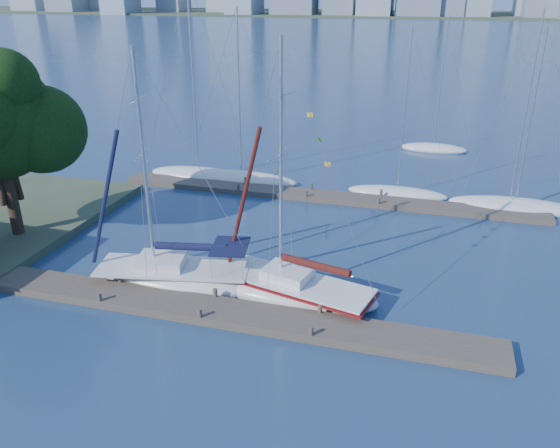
# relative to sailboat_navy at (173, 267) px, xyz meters

# --- Properties ---
(ground) EXTENTS (700.00, 700.00, 0.00)m
(ground) POSITION_rel_sailboat_navy_xyz_m (2.74, -2.15, -0.94)
(ground) COLOR navy
(ground) RESTS_ON ground
(near_dock) EXTENTS (26.00, 2.00, 0.40)m
(near_dock) POSITION_rel_sailboat_navy_xyz_m (2.74, -2.15, -0.74)
(near_dock) COLOR #473C34
(near_dock) RESTS_ON ground
(far_dock) EXTENTS (30.00, 1.80, 0.36)m
(far_dock) POSITION_rel_sailboat_navy_xyz_m (4.74, 13.85, -0.76)
(far_dock) COLOR #473C34
(far_dock) RESTS_ON ground
(far_shore) EXTENTS (800.00, 100.00, 1.50)m
(far_shore) POSITION_rel_sailboat_navy_xyz_m (2.74, 317.85, -0.94)
(far_shore) COLOR #38472D
(far_shore) RESTS_ON ground
(sailboat_navy) EXTENTS (8.46, 4.14, 12.05)m
(sailboat_navy) POSITION_rel_sailboat_navy_xyz_m (0.00, 0.00, 0.00)
(sailboat_navy) COLOR silver
(sailboat_navy) RESTS_ON ground
(sailboat_maroon) EXTENTS (8.18, 4.34, 12.50)m
(sailboat_maroon) POSITION_rel_sailboat_navy_xyz_m (6.29, 0.30, 0.07)
(sailboat_maroon) COLOR silver
(sailboat_maroon) RESTS_ON ground
(bg_boat_0) EXTENTS (8.37, 4.07, 15.05)m
(bg_boat_0) POSITION_rel_sailboat_navy_xyz_m (-5.51, 15.73, -0.64)
(bg_boat_0) COLOR silver
(bg_boat_0) RESTS_ON ground
(bg_boat_1) EXTENTS (9.02, 3.17, 12.92)m
(bg_boat_1) POSITION_rel_sailboat_navy_xyz_m (-1.98, 15.77, -0.67)
(bg_boat_1) COLOR silver
(bg_boat_1) RESTS_ON ground
(bg_boat_3) EXTENTS (7.25, 2.69, 11.81)m
(bg_boat_3) POSITION_rel_sailboat_navy_xyz_m (9.77, 15.90, -0.71)
(bg_boat_3) COLOR silver
(bg_boat_3) RESTS_ON ground
(bg_boat_4) EXTENTS (6.68, 4.37, 12.98)m
(bg_boat_4) POSITION_rel_sailboat_navy_xyz_m (17.17, 14.98, -0.68)
(bg_boat_4) COLOR silver
(bg_boat_4) RESTS_ON ground
(bg_boat_5) EXTENTS (8.82, 3.43, 11.95)m
(bg_boat_5) POSITION_rel_sailboat_navy_xyz_m (17.59, 15.35, -0.69)
(bg_boat_5) COLOR silver
(bg_boat_5) RESTS_ON ground
(bg_boat_7) EXTENTS (6.17, 2.84, 11.93)m
(bg_boat_7) POSITION_rel_sailboat_navy_xyz_m (12.02, 28.79, -0.70)
(bg_boat_7) COLOR silver
(bg_boat_7) RESTS_ON ground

